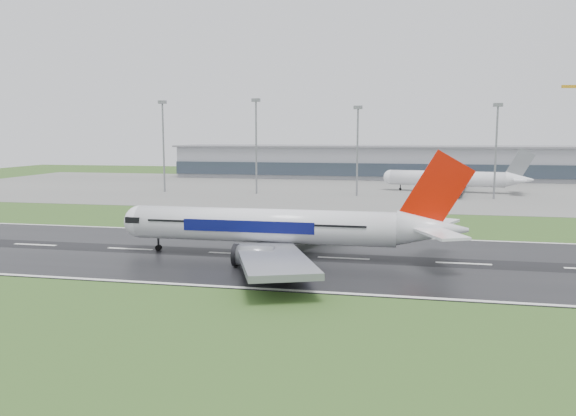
# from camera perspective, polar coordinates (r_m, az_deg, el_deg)

# --- Properties ---
(ground) EXTENTS (520.00, 520.00, 0.00)m
(ground) POSITION_cam_1_polar(r_m,az_deg,el_deg) (98.95, 17.25, -5.40)
(ground) COLOR #2C4F1D
(ground) RESTS_ON ground
(runway) EXTENTS (400.00, 45.00, 0.10)m
(runway) POSITION_cam_1_polar(r_m,az_deg,el_deg) (98.94, 17.25, -5.37)
(runway) COLOR black
(runway) RESTS_ON ground
(apron) EXTENTS (400.00, 130.00, 0.08)m
(apron) POSITION_cam_1_polar(r_m,az_deg,el_deg) (222.33, 14.15, 1.71)
(apron) COLOR slate
(apron) RESTS_ON ground
(terminal) EXTENTS (240.00, 36.00, 15.00)m
(terminal) POSITION_cam_1_polar(r_m,az_deg,el_deg) (281.59, 13.67, 4.42)
(terminal) COLOR gray
(terminal) RESTS_ON ground
(main_airliner) EXTENTS (61.01, 58.12, 17.99)m
(main_airliner) POSITION_cam_1_polar(r_m,az_deg,el_deg) (98.46, -0.11, 0.25)
(main_airliner) COLOR white
(main_airliner) RESTS_ON runway
(parked_airliner) EXTENTS (60.66, 57.48, 15.87)m
(parked_airliner) POSITION_cam_1_polar(r_m,az_deg,el_deg) (218.03, 16.27, 3.64)
(parked_airliner) COLOR white
(parked_airliner) RESTS_ON apron
(floodmast_0) EXTENTS (0.64, 0.64, 32.35)m
(floodmast_0) POSITION_cam_1_polar(r_m,az_deg,el_deg) (214.57, -12.41, 5.89)
(floodmast_0) COLOR gray
(floodmast_0) RESTS_ON ground
(floodmast_1) EXTENTS (0.64, 0.64, 32.65)m
(floodmast_1) POSITION_cam_1_polar(r_m,az_deg,el_deg) (202.84, -3.22, 6.01)
(floodmast_1) COLOR gray
(floodmast_1) RESTS_ON ground
(floodmast_2) EXTENTS (0.64, 0.64, 29.79)m
(floodmast_2) POSITION_cam_1_polar(r_m,az_deg,el_deg) (196.81, 6.99, 5.50)
(floodmast_2) COLOR gray
(floodmast_2) RESTS_ON ground
(floodmast_3) EXTENTS (0.64, 0.64, 30.18)m
(floodmast_3) POSITION_cam_1_polar(r_m,az_deg,el_deg) (198.35, 20.17, 5.17)
(floodmast_3) COLOR gray
(floodmast_3) RESTS_ON ground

